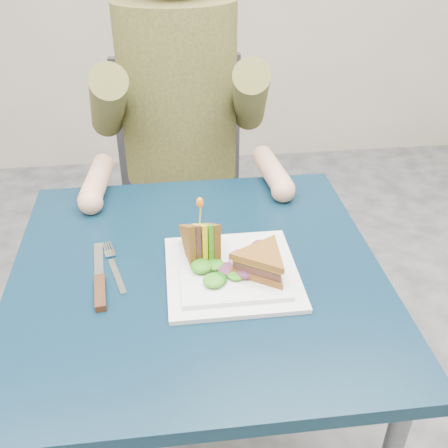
{
  "coord_description": "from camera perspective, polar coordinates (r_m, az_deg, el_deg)",
  "views": [
    {
      "loc": [
        -0.05,
        -0.84,
        1.39
      ],
      "look_at": [
        0.06,
        0.02,
        0.82
      ],
      "focal_mm": 42.0,
      "sensor_mm": 36.0,
      "label": 1
    }
  ],
  "objects": [
    {
      "name": "sandwich_flat",
      "position": [
        1.01,
        4.17,
        -4.19
      ],
      "size": [
        0.18,
        0.18,
        0.05
      ],
      "color": "brown",
      "rests_on": "plate"
    },
    {
      "name": "toothpick_frill",
      "position": [
        1.0,
        -2.65,
        2.34
      ],
      "size": [
        0.01,
        0.01,
        0.02
      ],
      "primitive_type": "ellipsoid",
      "color": "orange",
      "rests_on": "sandwich_upright"
    },
    {
      "name": "lettuce_spill",
      "position": [
        1.04,
        1.08,
        -3.9
      ],
      "size": [
        0.15,
        0.13,
        0.02
      ],
      "primitive_type": null,
      "color": "#337A14",
      "rests_on": "plate"
    },
    {
      "name": "plate",
      "position": [
        1.05,
        0.87,
        -5.17
      ],
      "size": [
        0.26,
        0.26,
        0.02
      ],
      "color": "white",
      "rests_on": "table"
    },
    {
      "name": "toothpick",
      "position": [
        1.02,
        -2.61,
        0.99
      ],
      "size": [
        0.01,
        0.01,
        0.06
      ],
      "primitive_type": "cylinder",
      "rotation": [
        0.14,
        0.07,
        0.0
      ],
      "color": "tan",
      "rests_on": "sandwich_upright"
    },
    {
      "name": "diner",
      "position": [
        1.54,
        -5.02,
        15.14
      ],
      "size": [
        0.54,
        0.59,
        0.74
      ],
      "color": "#4A4921",
      "rests_on": "chair"
    },
    {
      "name": "table",
      "position": [
        1.12,
        -2.84,
        -8.1
      ],
      "size": [
        0.75,
        0.75,
        0.73
      ],
      "color": "black",
      "rests_on": "ground"
    },
    {
      "name": "fork",
      "position": [
        1.09,
        -11.83,
        -4.68
      ],
      "size": [
        0.06,
        0.18,
        0.01
      ],
      "color": "silver",
      "rests_on": "table"
    },
    {
      "name": "onion_ring",
      "position": [
        1.04,
        1.67,
        -3.8
      ],
      "size": [
        0.04,
        0.04,
        0.02
      ],
      "primitive_type": "torus",
      "rotation": [
        0.44,
        0.0,
        0.0
      ],
      "color": "#9E4C7A",
      "rests_on": "plate"
    },
    {
      "name": "knife",
      "position": [
        1.04,
        -13.35,
        -6.61
      ],
      "size": [
        0.04,
        0.22,
        0.02
      ],
      "color": "silver",
      "rests_on": "table"
    },
    {
      "name": "sandwich_upright",
      "position": [
        1.05,
        -2.52,
        -1.96
      ],
      "size": [
        0.09,
        0.14,
        0.14
      ],
      "color": "brown",
      "rests_on": "plate"
    },
    {
      "name": "chair",
      "position": [
        1.79,
        -4.61,
        4.83
      ],
      "size": [
        0.42,
        0.4,
        0.93
      ],
      "color": "#47474C",
      "rests_on": "ground"
    }
  ]
}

